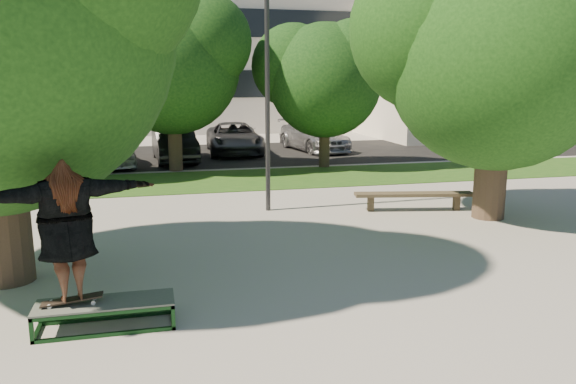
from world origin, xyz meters
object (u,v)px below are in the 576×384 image
object	(u,v)px
grind_box	(106,315)
car_dark	(174,144)
lamppost	(267,85)
car_grey	(234,138)
bench	(414,196)
car_silver_b	(314,135)
tree_right	(495,43)
car_silver_a	(107,148)

from	to	relation	value
grind_box	car_dark	size ratio (longest dim) A/B	0.41
lamppost	car_grey	bearing A→B (deg)	86.15
lamppost	grind_box	bearing A→B (deg)	-119.25
bench	car_grey	world-z (taller)	car_grey
bench	car_silver_b	size ratio (longest dim) A/B	0.63
car_dark	car_grey	xyz separation A→B (m)	(2.71, 1.95, -0.04)
car_grey	tree_right	bearing A→B (deg)	-69.82
grind_box	bench	world-z (taller)	bench
car_dark	car_silver_b	xyz separation A→B (m)	(6.47, 2.16, -0.03)
lamppost	car_silver_b	size ratio (longest dim) A/B	1.27
car_grey	car_silver_b	size ratio (longest dim) A/B	1.03
car_silver_b	tree_right	bearing A→B (deg)	-98.35
car_silver_a	car_dark	bearing A→B (deg)	4.29
bench	car_silver_b	distance (m)	12.44
car_silver_b	bench	bearing A→B (deg)	-104.33
car_silver_a	car_silver_b	distance (m)	9.46
car_silver_a	car_dark	distance (m)	2.65
car_grey	car_silver_b	xyz separation A→B (m)	(3.76, 0.22, 0.01)
tree_right	grind_box	world-z (taller)	tree_right
car_dark	car_silver_b	bearing A→B (deg)	14.86
tree_right	car_grey	distance (m)	14.25
bench	car_dark	world-z (taller)	car_dark
tree_right	car_dark	world-z (taller)	tree_right
lamppost	bench	bearing A→B (deg)	-14.02
car_grey	car_silver_b	bearing A→B (deg)	5.98
car_dark	bench	bearing A→B (deg)	-65.21
tree_right	bench	size ratio (longest dim) A/B	2.15
car_silver_a	grind_box	bearing A→B (deg)	-97.05
grind_box	lamppost	bearing A→B (deg)	60.75
tree_right	lamppost	world-z (taller)	tree_right
tree_right	lamppost	xyz separation A→B (m)	(-4.92, 1.92, -0.94)
car_silver_b	lamppost	bearing A→B (deg)	-121.50
grind_box	bench	size ratio (longest dim) A/B	0.59
lamppost	car_silver_b	world-z (taller)	lamppost
lamppost	car_silver_b	distance (m)	12.60
car_silver_a	car_silver_b	bearing A→B (deg)	6.67
lamppost	car_dark	size ratio (longest dim) A/B	1.39
car_grey	bench	bearing A→B (deg)	-74.22
car_silver_a	tree_right	bearing A→B (deg)	-59.16
lamppost	grind_box	world-z (taller)	lamppost
car_grey	car_silver_b	world-z (taller)	car_silver_b
lamppost	car_silver_b	bearing A→B (deg)	68.53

